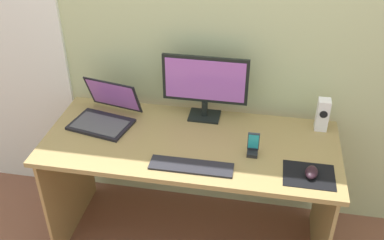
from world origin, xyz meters
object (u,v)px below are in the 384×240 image
Objects in this scene: laptop at (105,114)px; keyboard_external at (191,166)px; mouse at (311,172)px; monitor at (205,84)px; phone_in_dock at (253,147)px; speaker_right at (323,115)px.

laptop is 0.65m from keyboard_external.
mouse is at bearing 3.51° from keyboard_external.
laptop reaches higher than keyboard_external.
laptop is 0.92× the size of keyboard_external.
keyboard_external is 0.59m from mouse.
keyboard_external is at bearing -89.03° from monitor.
laptop reaches higher than mouse.
monitor is 0.46m from phone_in_dock.
phone_in_dock is (0.29, 0.16, 0.04)m from keyboard_external.
keyboard_external is 4.21× the size of mouse.
laptop is at bearing -173.29° from speaker_right.
speaker_right is at bearing 90.98° from mouse.
speaker_right is at bearing 35.17° from keyboard_external.
mouse is 0.32m from phone_in_dock.
keyboard_external is 0.34m from phone_in_dock.
monitor reaches higher than phone_in_dock.
laptop is 1.18m from mouse.
speaker_right reaches higher than phone_in_dock.
monitor is 0.76m from mouse.
monitor is 0.67m from speaker_right.
speaker_right is 0.45× the size of keyboard_external.
mouse is (1.15, -0.28, -0.03)m from laptop.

